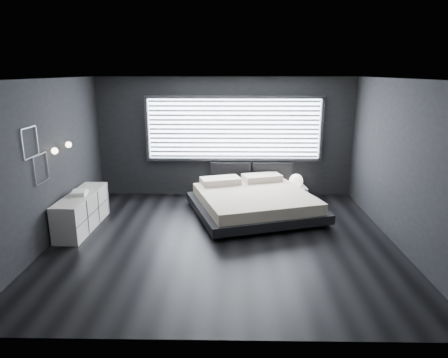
{
  "coord_description": "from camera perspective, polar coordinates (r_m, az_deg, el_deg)",
  "views": [
    {
      "loc": [
        0.13,
        -6.59,
        2.92
      ],
      "look_at": [
        0.0,
        0.85,
        0.9
      ],
      "focal_mm": 32.0,
      "sensor_mm": 36.0,
      "label": 1
    }
  ],
  "objects": [
    {
      "name": "window",
      "position": [
        9.38,
        1.43,
        7.15
      ],
      "size": [
        4.14,
        0.09,
        1.52
      ],
      "color": "white",
      "rests_on": "ground"
    },
    {
      "name": "sconce_far",
      "position": [
        7.95,
        -21.35,
        4.59
      ],
      "size": [
        0.18,
        0.11,
        0.11
      ],
      "color": "silver",
      "rests_on": "ground"
    },
    {
      "name": "dresser",
      "position": [
        8.09,
        -19.6,
        -4.34
      ],
      "size": [
        0.52,
        1.71,
        0.68
      ],
      "color": "silver",
      "rests_on": "ground"
    },
    {
      "name": "wall_art_upper",
      "position": [
        6.88,
        -25.95,
        4.71
      ],
      "size": [
        0.01,
        0.48,
        0.48
      ],
      "color": "#47474C",
      "rests_on": "ground"
    },
    {
      "name": "headboard",
      "position": [
        9.54,
        3.97,
        0.88
      ],
      "size": [
        1.96,
        0.16,
        0.52
      ],
      "color": "black",
      "rests_on": "ground"
    },
    {
      "name": "sconce_near",
      "position": [
        7.41,
        -23.06,
        3.71
      ],
      "size": [
        0.18,
        0.11,
        0.11
      ],
      "color": "silver",
      "rests_on": "ground"
    },
    {
      "name": "room",
      "position": [
        6.76,
        -0.13,
        2.21
      ],
      "size": [
        6.04,
        6.0,
        2.8
      ],
      "color": "black",
      "rests_on": "ground"
    },
    {
      "name": "wall_art_lower",
      "position": [
        7.18,
        -24.65,
        1.41
      ],
      "size": [
        0.01,
        0.48,
        0.48
      ],
      "color": "#47474C",
      "rests_on": "ground"
    },
    {
      "name": "bed",
      "position": [
        8.37,
        4.28,
        -3.16
      ],
      "size": [
        2.99,
        2.92,
        0.63
      ],
      "color": "black",
      "rests_on": "ground"
    },
    {
      "name": "book_stack",
      "position": [
        7.95,
        -20.05,
        -1.86
      ],
      "size": [
        0.33,
        0.41,
        0.08
      ],
      "color": "silver",
      "rests_on": "dresser"
    },
    {
      "name": "orb_lamp",
      "position": [
        9.32,
        10.25,
        -0.24
      ],
      "size": [
        0.31,
        0.31,
        0.31
      ],
      "primitive_type": "sphere",
      "color": "white",
      "rests_on": "nightstand"
    },
    {
      "name": "nightstand",
      "position": [
        9.44,
        9.93,
        -2.04
      ],
      "size": [
        0.59,
        0.5,
        0.32
      ],
      "primitive_type": "cube",
      "rotation": [
        0.0,
        0.0,
        0.08
      ],
      "color": "silver",
      "rests_on": "ground"
    }
  ]
}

